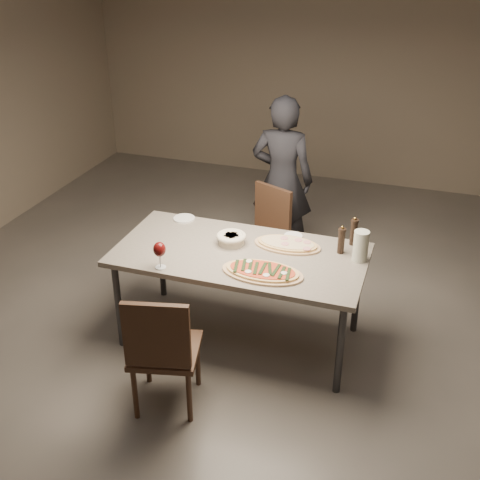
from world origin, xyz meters
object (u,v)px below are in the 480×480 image
(chair_near, at_px, (162,348))
(chair_far, at_px, (265,230))
(pepper_mill_left, at_px, (354,232))
(ham_pizza, at_px, (287,244))
(carafe, at_px, (361,246))
(diner, at_px, (282,180))
(zucchini_pizza, at_px, (262,271))
(dining_table, at_px, (240,259))
(bread_basket, at_px, (231,238))

(chair_near, bearing_deg, chair_far, 72.42)
(pepper_mill_left, distance_m, chair_far, 1.05)
(ham_pizza, relative_size, chair_near, 0.55)
(chair_near, height_order, chair_far, chair_near)
(carafe, relative_size, chair_far, 0.26)
(chair_far, height_order, diner, diner)
(pepper_mill_left, bearing_deg, chair_far, 147.08)
(zucchini_pizza, distance_m, chair_far, 1.22)
(pepper_mill_left, bearing_deg, dining_table, -153.07)
(zucchini_pizza, bearing_deg, chair_near, -127.80)
(ham_pizza, distance_m, diner, 1.21)
(pepper_mill_left, height_order, chair_far, pepper_mill_left)
(dining_table, relative_size, pepper_mill_left, 8.09)
(ham_pizza, distance_m, carafe, 0.54)
(chair_near, xyz_separation_m, chair_far, (0.14, 1.81, -0.02))
(zucchini_pizza, bearing_deg, pepper_mill_left, 46.66)
(bread_basket, bearing_deg, pepper_mill_left, 17.89)
(bread_basket, distance_m, pepper_mill_left, 0.90)
(dining_table, height_order, zucchini_pizza, zucchini_pizza)
(ham_pizza, height_order, pepper_mill_left, pepper_mill_left)
(bread_basket, xyz_separation_m, chair_far, (0.03, 0.81, -0.32))
(chair_far, bearing_deg, carafe, 164.19)
(diner, bearing_deg, pepper_mill_left, 128.04)
(ham_pizza, height_order, carafe, carafe)
(pepper_mill_left, bearing_deg, chair_near, -126.93)
(chair_near, bearing_deg, bread_basket, 70.46)
(zucchini_pizza, distance_m, ham_pizza, 0.44)
(carafe, height_order, chair_near, carafe)
(pepper_mill_left, bearing_deg, bread_basket, -162.11)
(pepper_mill_left, xyz_separation_m, carafe, (0.08, -0.22, 0.01))
(diner, bearing_deg, chair_far, 85.72)
(pepper_mill_left, relative_size, carafe, 1.00)
(chair_far, xyz_separation_m, diner, (0.02, 0.45, 0.30))
(zucchini_pizza, relative_size, carafe, 2.52)
(pepper_mill_left, distance_m, carafe, 0.23)
(ham_pizza, distance_m, pepper_mill_left, 0.49)
(carafe, xyz_separation_m, chair_far, (-0.91, 0.75, -0.38))
(carafe, xyz_separation_m, diner, (-0.88, 1.20, -0.08))
(zucchini_pizza, relative_size, chair_far, 0.66)
(carafe, bearing_deg, ham_pizza, 175.97)
(zucchini_pizza, relative_size, diner, 0.36)
(bread_basket, xyz_separation_m, diner, (0.05, 1.26, -0.02))
(chair_near, relative_size, diner, 0.58)
(diner, bearing_deg, chair_near, 84.80)
(dining_table, distance_m, carafe, 0.86)
(bread_basket, relative_size, carafe, 0.99)
(chair_near, bearing_deg, ham_pizza, 51.70)
(ham_pizza, bearing_deg, carafe, 13.84)
(dining_table, relative_size, ham_pizza, 3.64)
(diner, bearing_deg, zucchini_pizza, 99.15)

